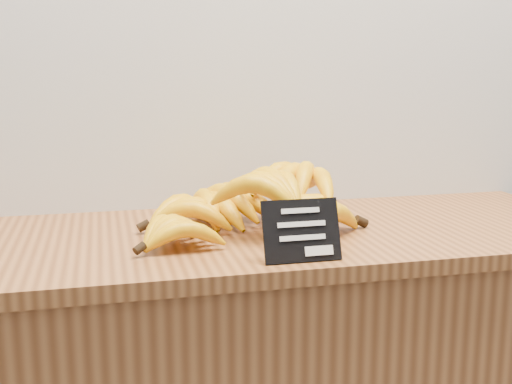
# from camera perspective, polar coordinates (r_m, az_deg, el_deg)

# --- Properties ---
(counter_top) EXTENTS (1.50, 0.54, 0.03)m
(counter_top) POSITION_cam_1_polar(r_m,az_deg,el_deg) (1.31, -0.51, -4.09)
(counter_top) COLOR #93592D
(counter_top) RESTS_ON counter
(chalkboard_sign) EXTENTS (0.14, 0.04, 0.10)m
(chalkboard_sign) POSITION_cam_1_polar(r_m,az_deg,el_deg) (1.10, 4.07, -3.45)
(chalkboard_sign) COLOR black
(chalkboard_sign) RESTS_ON counter_top
(banana_pile) EXTENTS (0.51, 0.38, 0.13)m
(banana_pile) POSITION_cam_1_polar(r_m,az_deg,el_deg) (1.30, -0.05, -1.05)
(banana_pile) COLOR #F2B409
(banana_pile) RESTS_ON counter_top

